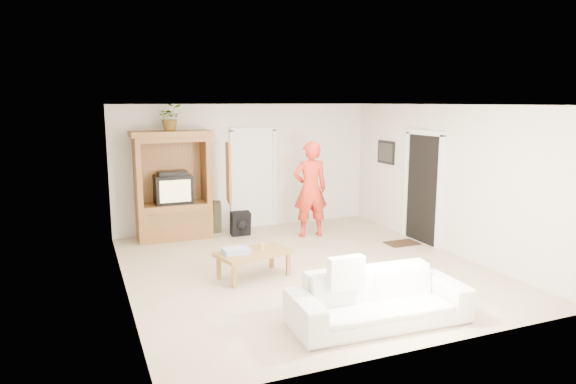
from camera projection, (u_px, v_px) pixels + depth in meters
name	position (u px, v px, depth m)	size (l,w,h in m)	color
floor	(304.00, 268.00, 8.28)	(6.00, 6.00, 0.00)	tan
ceiling	(305.00, 105.00, 7.83)	(6.00, 6.00, 0.00)	white
wall_back	(246.00, 167.00, 10.79)	(5.50, 5.50, 0.00)	silver
wall_front	(423.00, 233.00, 5.32)	(5.50, 5.50, 0.00)	silver
wall_left	(122.00, 201.00, 7.02)	(6.00, 6.00, 0.00)	silver
wall_right	(446.00, 179.00, 9.09)	(6.00, 6.00, 0.00)	silver
armoire	(174.00, 192.00, 9.96)	(1.82, 1.14, 2.10)	#9A642F
door_back	(254.00, 180.00, 10.87)	(0.85, 0.05, 2.04)	white
doorway_right	(423.00, 189.00, 9.67)	(0.05, 0.90, 2.04)	black
framed_picture	(386.00, 152.00, 10.76)	(0.03, 0.60, 0.48)	black
doormat	(402.00, 243.00, 9.69)	(0.60, 0.40, 0.02)	#382316
plant	(170.00, 118.00, 9.67)	(0.45, 0.39, 0.50)	#4C7238
man	(310.00, 189.00, 10.09)	(0.69, 0.45, 1.89)	red
sofa	(379.00, 298.00, 6.16)	(2.16, 0.85, 0.63)	silver
coffee_table	(254.00, 255.00, 7.78)	(1.21, 0.85, 0.41)	olive
towel	(236.00, 251.00, 7.66)	(0.38, 0.28, 0.08)	#F551AA
candle	(262.00, 246.00, 7.87)	(0.08, 0.08, 0.10)	tan
backpack_black	(240.00, 224.00, 10.25)	(0.38, 0.22, 0.47)	black
backpack_olive	(213.00, 217.00, 10.53)	(0.33, 0.25, 0.63)	#47442B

